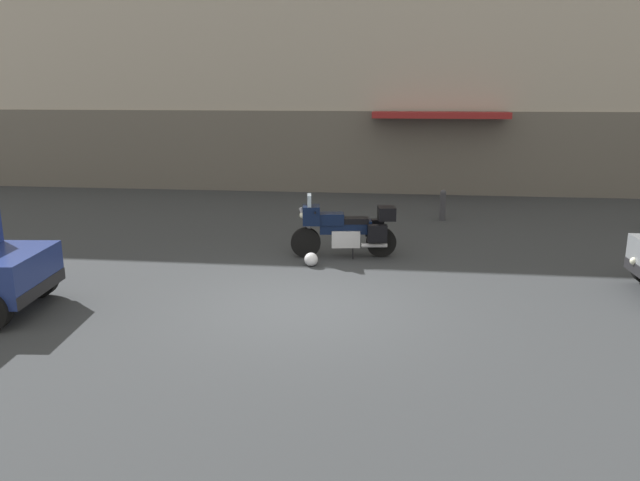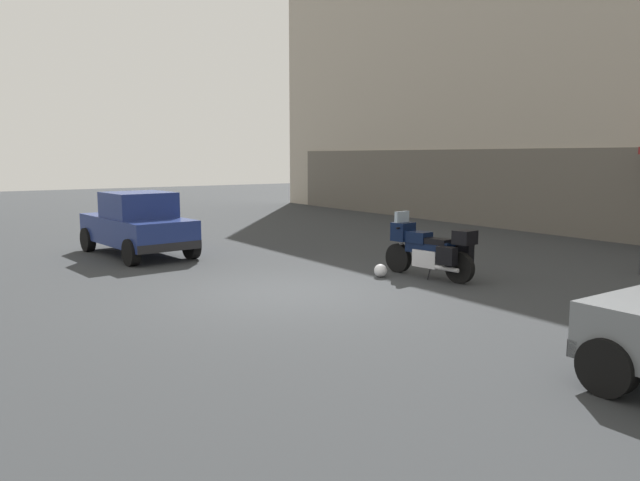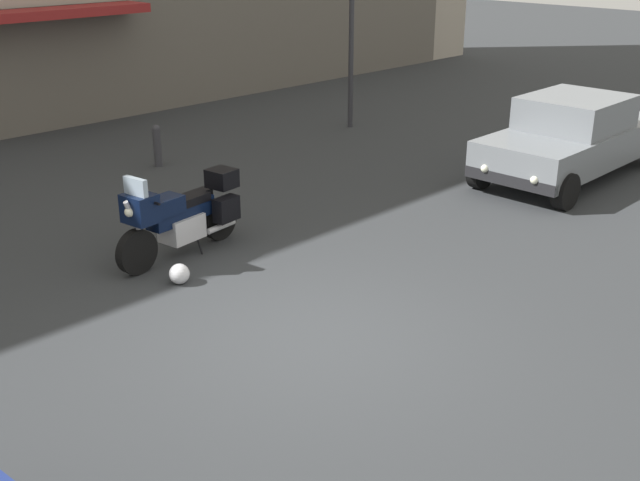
{
  "view_description": "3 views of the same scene",
  "coord_description": "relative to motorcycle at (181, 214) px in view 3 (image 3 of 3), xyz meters",
  "views": [
    {
      "loc": [
        1.43,
        -9.45,
        3.5
      ],
      "look_at": [
        0.18,
        0.71,
        0.96
      ],
      "focal_mm": 34.25,
      "sensor_mm": 36.0,
      "label": 1
    },
    {
      "loc": [
        9.67,
        -5.8,
        2.55
      ],
      "look_at": [
        0.1,
        0.63,
        0.96
      ],
      "focal_mm": 34.33,
      "sensor_mm": 36.0,
      "label": 2
    },
    {
      "loc": [
        -5.65,
        -5.73,
        4.47
      ],
      "look_at": [
        0.78,
        0.72,
        0.82
      ],
      "focal_mm": 44.07,
      "sensor_mm": 36.0,
      "label": 3
    }
  ],
  "objects": [
    {
      "name": "car_sedan_far",
      "position": [
        7.51,
        -2.06,
        0.16
      ],
      "size": [
        4.61,
        1.98,
        1.56
      ],
      "rotation": [
        0.0,
        0.0,
        3.16
      ],
      "color": "slate",
      "rests_on": "ground"
    },
    {
      "name": "streetlamp_curbside",
      "position": [
        7.49,
        3.52,
        2.28
      ],
      "size": [
        0.28,
        0.94,
        4.76
      ],
      "color": "#2D2D33",
      "rests_on": "ground"
    },
    {
      "name": "ground_plane",
      "position": [
        -0.42,
        -3.19,
        -0.62
      ],
      "size": [
        80.0,
        80.0,
        0.0
      ],
      "primitive_type": "plane",
      "color": "#2D3033"
    },
    {
      "name": "motorcycle",
      "position": [
        0.0,
        0.0,
        0.0
      ],
      "size": [
        2.26,
        0.9,
        1.36
      ],
      "rotation": [
        0.0,
        0.0,
        3.28
      ],
      "color": "black",
      "rests_on": "ground"
    },
    {
      "name": "bollard_curbside",
      "position": [
        2.33,
        4.09,
        -0.17
      ],
      "size": [
        0.16,
        0.16,
        0.85
      ],
      "color": "#333338",
      "rests_on": "ground"
    },
    {
      "name": "helmet",
      "position": [
        -0.64,
        -0.8,
        -0.48
      ],
      "size": [
        0.28,
        0.28,
        0.28
      ],
      "primitive_type": "sphere",
      "color": "silver",
      "rests_on": "ground"
    }
  ]
}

